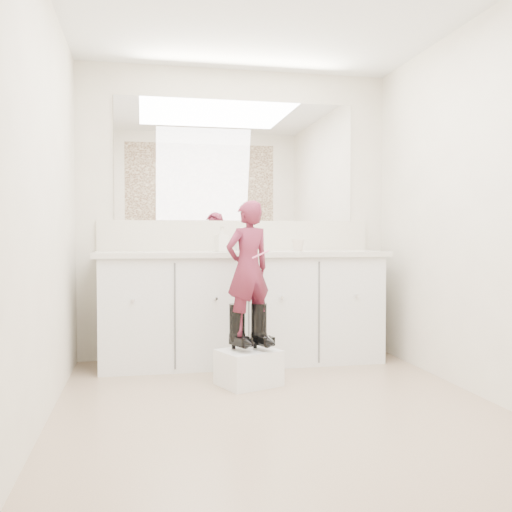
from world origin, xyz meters
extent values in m
plane|color=#8F775E|center=(0.00, 0.00, 0.00)|extent=(3.00, 3.00, 0.00)
plane|color=beige|center=(0.00, 1.50, 1.20)|extent=(2.60, 0.00, 2.60)
plane|color=beige|center=(0.00, -1.50, 1.20)|extent=(2.60, 0.00, 2.60)
plane|color=beige|center=(-1.30, 0.00, 1.20)|extent=(0.00, 3.00, 3.00)
plane|color=beige|center=(1.30, 0.00, 1.20)|extent=(0.00, 3.00, 3.00)
cube|color=silver|center=(0.00, 1.23, 0.42)|extent=(2.20, 0.55, 0.85)
cube|color=beige|center=(0.00, 1.21, 0.87)|extent=(2.28, 0.58, 0.04)
cube|color=beige|center=(0.00, 1.49, 1.02)|extent=(2.28, 0.03, 0.25)
cube|color=white|center=(0.00, 1.49, 1.64)|extent=(2.00, 0.02, 1.00)
cube|color=#472819|center=(0.00, -1.49, 1.65)|extent=(2.00, 0.01, 1.20)
cylinder|color=silver|center=(0.00, 1.38, 0.94)|extent=(0.08, 0.08, 0.10)
imported|color=beige|center=(0.46, 1.21, 0.94)|extent=(0.13, 0.13, 0.10)
imported|color=silver|center=(-0.17, 1.22, 0.99)|extent=(0.11, 0.11, 0.20)
cube|color=white|center=(-0.08, 0.53, 0.12)|extent=(0.46, 0.43, 0.24)
imported|color=#972E51|center=(-0.08, 0.55, 0.79)|extent=(0.39, 0.32, 0.91)
cylinder|color=#EE5C8E|center=(-0.01, 0.47, 0.89)|extent=(0.13, 0.06, 0.06)
camera|label=1|loc=(-0.78, -3.23, 1.01)|focal=40.00mm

